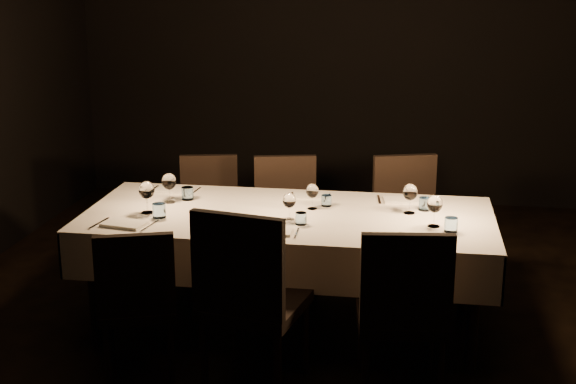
% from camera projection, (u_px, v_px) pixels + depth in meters
% --- Properties ---
extents(room, '(5.01, 6.01, 3.01)m').
position_uv_depth(room, '(288.00, 95.00, 4.75)').
color(room, black).
rests_on(room, ground).
extents(dining_table, '(2.52, 1.12, 0.76)m').
position_uv_depth(dining_table, '(288.00, 225.00, 4.97)').
color(dining_table, black).
rests_on(dining_table, ground).
extents(chair_near_left, '(0.53, 0.53, 0.88)m').
position_uv_depth(chair_near_left, '(137.00, 296.00, 4.40)').
color(chair_near_left, black).
rests_on(chair_near_left, ground).
extents(place_setting_near_left, '(0.38, 0.42, 0.20)m').
position_uv_depth(place_setting_near_left, '(143.00, 205.00, 4.85)').
color(place_setting_near_left, beige).
rests_on(place_setting_near_left, dining_table).
extents(chair_near_center, '(0.59, 0.59, 1.05)m').
position_uv_depth(chair_near_center, '(248.00, 294.00, 4.22)').
color(chair_near_center, black).
rests_on(chair_near_center, ground).
extents(place_setting_near_center, '(0.30, 0.39, 0.17)m').
position_uv_depth(place_setting_near_center, '(288.00, 214.00, 4.72)').
color(place_setting_near_center, beige).
rests_on(place_setting_near_center, dining_table).
extents(chair_near_right, '(0.52, 0.52, 0.97)m').
position_uv_depth(chair_near_right, '(403.00, 306.00, 4.16)').
color(chair_near_right, black).
rests_on(chair_near_right, ground).
extents(place_setting_near_right, '(0.36, 0.41, 0.19)m').
position_uv_depth(place_setting_near_right, '(436.00, 219.00, 4.59)').
color(place_setting_near_right, beige).
rests_on(place_setting_near_right, dining_table).
extents(chair_far_left, '(0.51, 0.51, 0.89)m').
position_uv_depth(chair_far_left, '(209.00, 210.00, 5.95)').
color(chair_far_left, black).
rests_on(chair_far_left, ground).
extents(place_setting_far_left, '(0.36, 0.42, 0.20)m').
position_uv_depth(place_setting_far_left, '(175.00, 187.00, 5.25)').
color(place_setting_far_left, beige).
rests_on(place_setting_far_left, dining_table).
extents(chair_far_center, '(0.53, 0.53, 0.93)m').
position_uv_depth(chair_far_center, '(286.00, 216.00, 5.74)').
color(chair_far_center, black).
rests_on(chair_far_center, ground).
extents(place_setting_far_center, '(0.30, 0.39, 0.16)m').
position_uv_depth(place_setting_far_center, '(315.00, 195.00, 5.12)').
color(place_setting_far_center, beige).
rests_on(place_setting_far_center, dining_table).
extents(chair_far_right, '(0.57, 0.57, 0.95)m').
position_uv_depth(chair_far_right, '(408.00, 217.00, 5.68)').
color(chair_far_right, black).
rests_on(chair_far_right, ground).
extents(place_setting_far_right, '(0.35, 0.41, 0.19)m').
position_uv_depth(place_setting_far_right, '(411.00, 198.00, 5.03)').
color(place_setting_far_right, beige).
rests_on(place_setting_far_right, dining_table).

